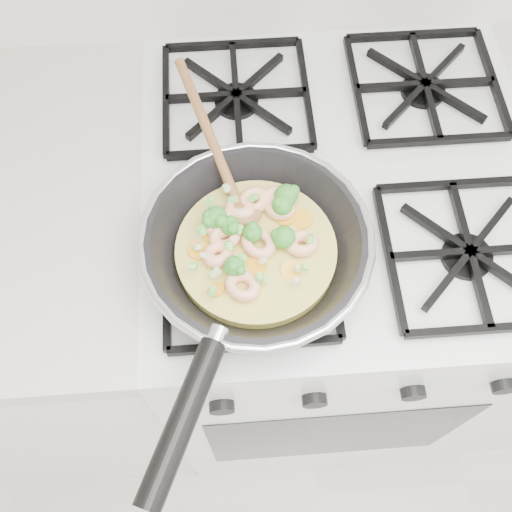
{
  "coord_description": "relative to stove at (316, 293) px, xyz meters",
  "views": [
    {
      "loc": [
        -0.17,
        1.21,
        1.63
      ],
      "look_at": [
        -0.14,
        1.56,
        0.93
      ],
      "focal_mm": 41.36,
      "sensor_mm": 36.0,
      "label": 1
    }
  ],
  "objects": [
    {
      "name": "stove",
      "position": [
        0.0,
        0.0,
        0.0
      ],
      "size": [
        0.6,
        0.6,
        0.92
      ],
      "color": "white",
      "rests_on": "ground"
    },
    {
      "name": "skillet",
      "position": [
        -0.14,
        -0.14,
        0.5
      ],
      "size": [
        0.3,
        0.59,
        0.09
      ],
      "rotation": [
        0.0,
        0.0,
        -0.02
      ],
      "color": "black",
      "rests_on": "stove"
    }
  ]
}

